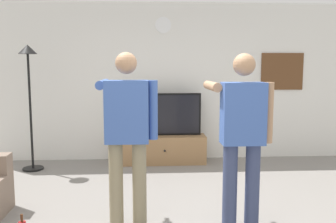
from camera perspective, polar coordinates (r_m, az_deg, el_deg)
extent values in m
cube|color=silver|center=(6.28, -1.02, 4.69)|extent=(6.40, 0.10, 2.70)
cube|color=#997047|center=(6.09, -0.63, -6.00)|extent=(1.38, 0.40, 0.47)
sphere|color=black|center=(5.87, -0.52, -6.25)|extent=(0.04, 0.04, 0.04)
cube|color=black|center=(6.03, -0.66, -0.44)|extent=(1.24, 0.06, 0.71)
cube|color=black|center=(6.00, -0.64, -0.48)|extent=(1.18, 0.01, 0.65)
cylinder|color=white|center=(6.26, -0.79, 13.53)|extent=(0.27, 0.03, 0.27)
cube|color=brown|center=(6.66, 17.61, 6.07)|extent=(0.74, 0.04, 0.64)
cylinder|color=black|center=(6.14, -20.58, -8.46)|extent=(0.32, 0.32, 0.03)
cylinder|color=black|center=(5.97, -20.96, -0.06)|extent=(0.04, 0.04, 1.78)
cone|color=black|center=(5.93, -21.37, 9.17)|extent=(0.28, 0.28, 0.14)
cylinder|color=gray|center=(3.70, -8.22, -11.53)|extent=(0.14, 0.14, 0.88)
cylinder|color=gray|center=(3.69, -4.54, -11.54)|extent=(0.14, 0.14, 0.88)
cube|color=#3F60AD|center=(3.52, -6.55, -0.02)|extent=(0.42, 0.22, 0.61)
sphere|color=tan|center=(3.50, -6.66, 7.63)|extent=(0.21, 0.21, 0.21)
cylinder|color=#3F60AD|center=(3.81, -10.24, 4.29)|extent=(0.09, 0.58, 0.09)
cube|color=white|center=(4.13, -9.71, 4.51)|extent=(0.04, 0.12, 0.04)
cylinder|color=#3F60AD|center=(3.52, -2.37, 0.24)|extent=(0.09, 0.09, 0.58)
cylinder|color=#384266|center=(3.62, 9.76, -11.93)|extent=(0.14, 0.14, 0.88)
cylinder|color=#384266|center=(3.67, 13.19, -11.73)|extent=(0.14, 0.14, 0.88)
cube|color=#3F60AD|center=(3.48, 11.79, -0.30)|extent=(0.40, 0.22, 0.59)
sphere|color=tan|center=(3.45, 11.98, 7.28)|extent=(0.21, 0.21, 0.21)
cylinder|color=tan|center=(3.68, 7.00, 4.02)|extent=(0.09, 0.58, 0.09)
cube|color=white|center=(4.00, 6.17, 4.27)|extent=(0.04, 0.12, 0.04)
cylinder|color=tan|center=(3.55, 15.63, -0.20)|extent=(0.09, 0.09, 0.58)
cylinder|color=#4C2814|center=(3.61, -22.15, -15.36)|extent=(0.02, 0.02, 0.07)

